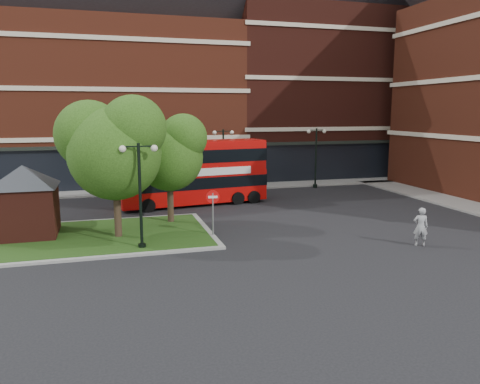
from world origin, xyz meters
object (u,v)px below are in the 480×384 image
object	(u,v)px
bus	(193,168)
woman	(421,227)
car_silver	(128,187)
car_white	(243,181)

from	to	relation	value
bus	woman	distance (m)	15.63
bus	woman	world-z (taller)	bus
car_silver	bus	bearing A→B (deg)	-146.50
car_white	woman	bearing A→B (deg)	-168.06
bus	car_white	distance (m)	8.14
bus	car_white	world-z (taller)	bus
bus	woman	bearing A→B (deg)	-63.97
bus	woman	size ratio (longest dim) A/B	5.52
car_white	bus	bearing A→B (deg)	139.61
woman	car_white	size ratio (longest dim) A/B	0.50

